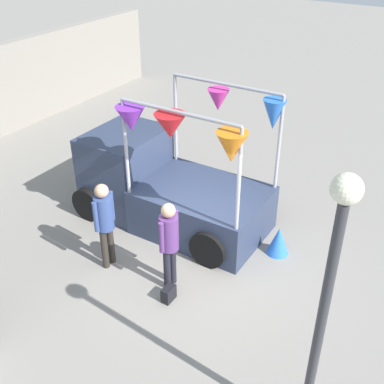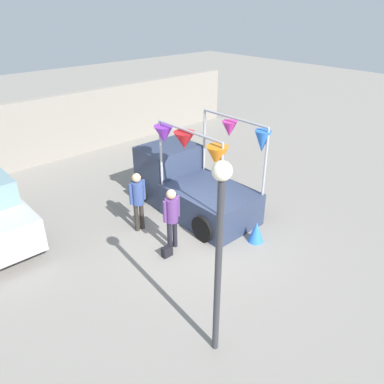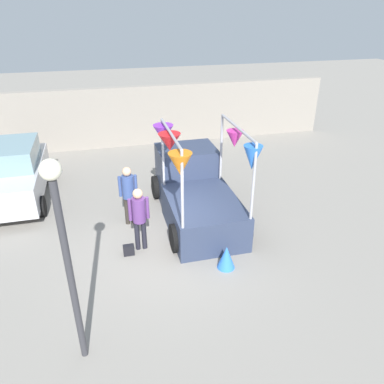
% 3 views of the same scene
% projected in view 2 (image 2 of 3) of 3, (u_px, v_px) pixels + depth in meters
% --- Properties ---
extents(ground_plane, '(60.00, 60.00, 0.00)m').
position_uv_depth(ground_plane, '(194.00, 238.00, 10.55)').
color(ground_plane, gray).
extents(vendor_truck, '(2.41, 4.14, 3.01)m').
position_uv_depth(vendor_truck, '(188.00, 182.00, 11.74)').
color(vendor_truck, '#2D3851').
rests_on(vendor_truck, ground).
extents(person_customer, '(0.53, 0.34, 1.75)m').
position_uv_depth(person_customer, '(172.00, 214.00, 9.66)').
color(person_customer, black).
rests_on(person_customer, ground).
extents(person_vendor, '(0.53, 0.34, 1.79)m').
position_uv_depth(person_vendor, '(138.00, 196.00, 10.45)').
color(person_vendor, '#2D2823').
rests_on(person_vendor, ground).
extents(handbag, '(0.28, 0.16, 0.28)m').
position_uv_depth(handbag, '(167.00, 252.00, 9.75)').
color(handbag, black).
rests_on(handbag, ground).
extents(street_lamp, '(0.32, 0.32, 3.90)m').
position_uv_depth(street_lamp, '(219.00, 238.00, 6.08)').
color(street_lamp, '#333338').
rests_on(street_lamp, ground).
extents(brick_boundary_wall, '(18.00, 0.36, 2.60)m').
position_uv_depth(brick_boundary_wall, '(60.00, 127.00, 15.36)').
color(brick_boundary_wall, gray).
rests_on(brick_boundary_wall, ground).
extents(folded_kite_bundle_azure, '(0.62, 0.62, 0.60)m').
position_uv_depth(folded_kite_bundle_azure, '(256.00, 232.00, 10.28)').
color(folded_kite_bundle_azure, blue).
rests_on(folded_kite_bundle_azure, ground).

